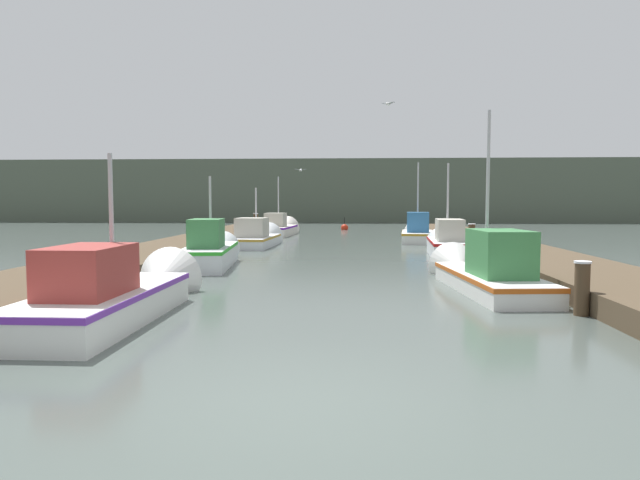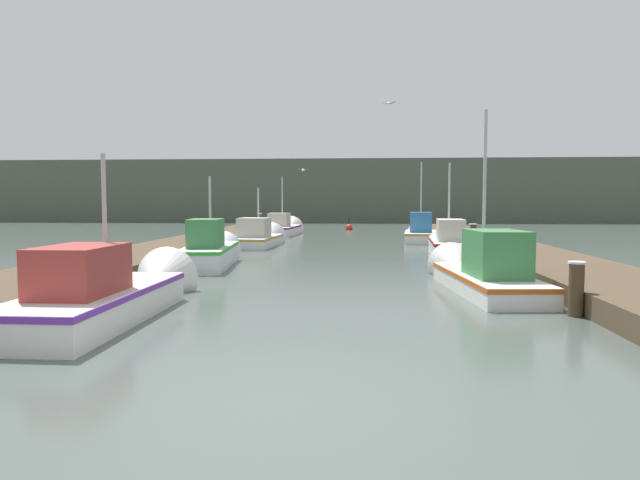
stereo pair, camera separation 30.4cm
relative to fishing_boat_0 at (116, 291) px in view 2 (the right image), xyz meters
The scene contains 18 objects.
ground_plane 5.95m from the fishing_boat_0, 50.50° to the right, with size 200.00×200.00×0.00m.
dock_left 11.74m from the fishing_boat_0, 103.42° to the left, with size 2.94×40.00×0.45m.
dock_right 15.36m from the fishing_boat_0, 48.02° to the left, with size 2.94×40.00×0.45m.
distant_shore_ridge 52.50m from the fishing_boat_0, 85.87° to the left, with size 120.00×16.00×6.16m.
fishing_boat_0 is the anchor object (origin of this frame).
fishing_boat_1 8.41m from the fishing_boat_0, 25.89° to the left, with size 2.00×5.96×4.78m.
fishing_boat_2 8.22m from the fishing_boat_0, 92.39° to the left, with size 1.90×5.65×3.26m.
fishing_boat_3 14.52m from the fishing_boat_0, 56.33° to the left, with size 1.70×5.53×3.92m.
fishing_boat_4 16.35m from the fishing_boat_0, 90.62° to the left, with size 1.91×5.42×3.29m.
fishing_boat_5 21.32m from the fishing_boat_0, 68.65° to the left, with size 2.04×5.25×4.61m.
fishing_boat_6 24.91m from the fishing_boat_0, 90.52° to the left, with size 2.06×5.69×4.15m.
mooring_piling_0 8.68m from the fishing_boat_0, ahead, with size 0.32×0.32×1.03m.
mooring_piling_1 15.25m from the fishing_boat_0, 53.61° to the left, with size 0.30×0.30×1.25m.
mooring_piling_2 23.19m from the fishing_boat_0, 93.55° to the left, with size 0.32×0.32×1.39m.
mooring_piling_3 29.68m from the fishing_boat_0, 72.36° to the left, with size 0.23×0.23×0.97m.
channel_buoy 31.50m from the fishing_boat_0, 83.21° to the left, with size 0.53×0.53×1.03m.
seagull_lead 17.25m from the fishing_boat_0, 83.75° to the left, with size 0.56×0.30×0.12m.
seagull_1 14.92m from the fishing_boat_0, 65.53° to the left, with size 0.52×0.41×0.12m.
Camera 2 is at (0.91, -5.90, 2.17)m, focal length 32.00 mm.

